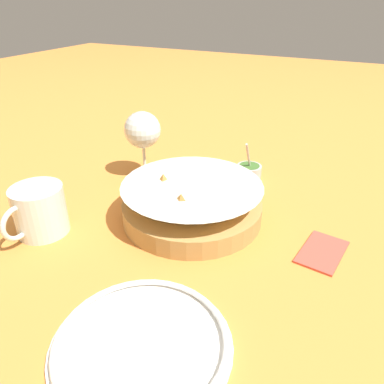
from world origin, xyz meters
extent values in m
plane|color=orange|center=(0.00, 0.00, 0.00)|extent=(4.00, 4.00, 0.00)
cylinder|color=#B2894C|center=(0.04, -0.04, 0.02)|extent=(0.27, 0.27, 0.04)
cone|color=#EDE5C6|center=(0.04, -0.04, 0.04)|extent=(0.27, 0.27, 0.07)
cylinder|color=#3D842D|center=(0.04, -0.04, 0.02)|extent=(0.20, 0.20, 0.01)
pyramid|color=#B77A38|center=(0.09, -0.03, 0.06)|extent=(0.05, 0.07, 0.06)
pyramid|color=#B77A38|center=(0.04, 0.02, 0.05)|extent=(0.08, 0.08, 0.05)
pyramid|color=#B77A38|center=(-0.02, -0.05, 0.05)|extent=(0.08, 0.08, 0.05)
pyramid|color=#B77A38|center=(0.04, -0.10, 0.06)|extent=(0.09, 0.08, 0.06)
cylinder|color=#B7B7BC|center=(-0.18, 0.01, 0.02)|extent=(0.06, 0.06, 0.03)
cylinder|color=#42702D|center=(-0.18, 0.01, 0.02)|extent=(0.05, 0.05, 0.02)
cylinder|color=#B7B7BC|center=(-0.17, 0.01, 0.06)|extent=(0.05, 0.01, 0.09)
cylinder|color=silver|center=(-0.09, -0.23, 0.00)|extent=(0.07, 0.07, 0.00)
cylinder|color=silver|center=(-0.09, -0.23, 0.04)|extent=(0.01, 0.01, 0.07)
sphere|color=silver|center=(-0.09, -0.23, 0.11)|extent=(0.08, 0.08, 0.08)
sphere|color=#DBD17A|center=(-0.09, -0.23, 0.10)|extent=(0.06, 0.06, 0.06)
cylinder|color=silver|center=(0.20, -0.26, 0.05)|extent=(0.09, 0.09, 0.09)
cylinder|color=#935119|center=(0.20, -0.26, 0.03)|extent=(0.08, 0.08, 0.07)
torus|color=silver|center=(0.25, -0.26, 0.05)|extent=(0.06, 0.01, 0.06)
cylinder|color=white|center=(0.33, 0.04, 0.00)|extent=(0.23, 0.23, 0.01)
torus|color=white|center=(0.33, 0.04, 0.01)|extent=(0.22, 0.22, 0.01)
cube|color=#DB4C3D|center=(0.04, 0.21, 0.00)|extent=(0.11, 0.08, 0.01)
camera|label=1|loc=(0.59, 0.24, 0.40)|focal=35.00mm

